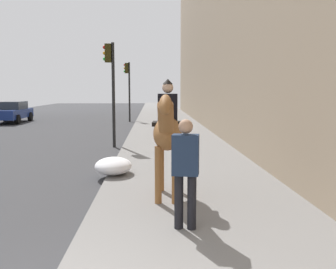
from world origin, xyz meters
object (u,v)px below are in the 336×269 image
traffic_light_near_curb (111,78)px  mounted_horse_near (167,132)px  car_mid_lane (11,112)px  traffic_light_far_curb (128,82)px  pedestrian_greeting (185,167)px

traffic_light_near_curb → mounted_horse_near: bearing=-166.0°
car_mid_lane → traffic_light_far_curb: bearing=92.1°
traffic_light_far_curb → car_mid_lane: bearing=93.1°
mounted_horse_near → traffic_light_far_curb: (19.61, 1.99, 1.31)m
mounted_horse_near → traffic_light_far_curb: size_ratio=0.57×
pedestrian_greeting → car_mid_lane: 23.23m
mounted_horse_near → traffic_light_near_curb: size_ratio=0.58×
traffic_light_near_curb → traffic_light_far_curb: (12.03, 0.10, 0.05)m
car_mid_lane → pedestrian_greeting: bearing=24.9°
traffic_light_near_curb → traffic_light_far_curb: traffic_light_far_curb is taller
car_mid_lane → traffic_light_near_curb: traffic_light_near_curb is taller
traffic_light_far_curb → pedestrian_greeting: bearing=-174.1°
mounted_horse_near → traffic_light_near_curb: bearing=-161.4°
mounted_horse_near → car_mid_lane: size_ratio=0.53×
mounted_horse_near → car_mid_lane: bearing=-148.0°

